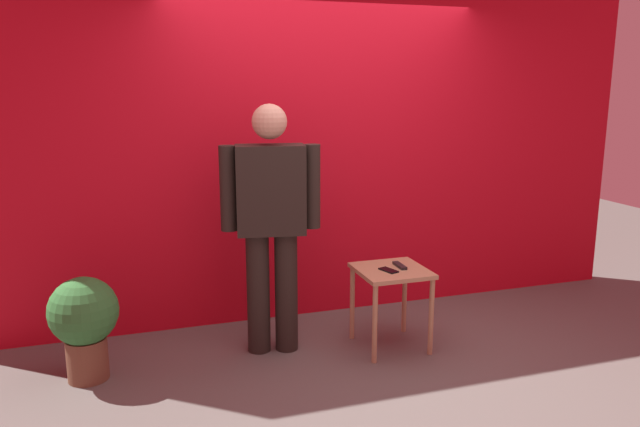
% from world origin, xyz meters
% --- Properties ---
extents(ground_plane, '(12.00, 12.00, 0.00)m').
position_xyz_m(ground_plane, '(0.00, 0.00, 0.00)').
color(ground_plane, '#59544F').
extents(back_wall_red, '(5.56, 0.12, 3.20)m').
position_xyz_m(back_wall_red, '(0.00, 1.25, 1.60)').
color(back_wall_red, red).
rests_on(back_wall_red, ground_plane).
extents(standing_person, '(0.70, 0.31, 1.76)m').
position_xyz_m(standing_person, '(-0.59, 0.60, 0.98)').
color(standing_person, black).
rests_on(standing_person, ground_plane).
extents(side_table, '(0.49, 0.49, 0.59)m').
position_xyz_m(side_table, '(0.24, 0.39, 0.49)').
color(side_table, tan).
rests_on(side_table, ground_plane).
extents(cell_phone, '(0.11, 0.16, 0.01)m').
position_xyz_m(cell_phone, '(0.20, 0.35, 0.60)').
color(cell_phone, black).
rests_on(cell_phone, side_table).
extents(tv_remote, '(0.05, 0.17, 0.02)m').
position_xyz_m(tv_remote, '(0.31, 0.41, 0.60)').
color(tv_remote, black).
rests_on(tv_remote, side_table).
extents(potted_plant, '(0.44, 0.44, 0.69)m').
position_xyz_m(potted_plant, '(-1.84, 0.53, 0.41)').
color(potted_plant, brown).
rests_on(potted_plant, ground_plane).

